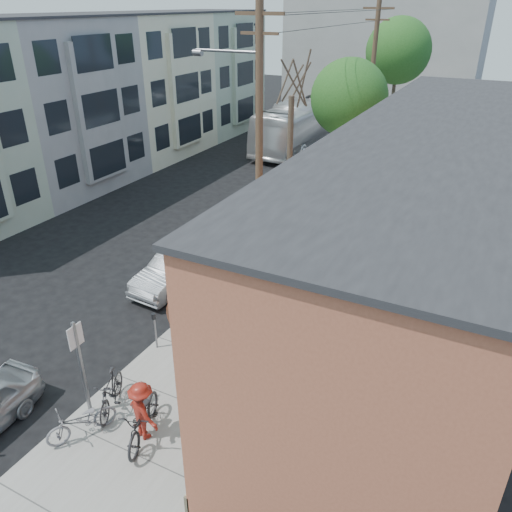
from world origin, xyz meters
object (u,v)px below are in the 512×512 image
at_px(tree_leafy_far, 398,51).
at_px(parked_bike_b, 82,422).
at_px(car_4, 333,158).
at_px(parking_meter_far, 272,226).
at_px(parked_bike_a, 111,392).
at_px(cyclist, 142,411).
at_px(sign_post, 80,360).
at_px(patio_chair_a, 259,394).
at_px(car_1, 178,268).
at_px(patron_grey, 196,454).
at_px(patio_chair_b, 224,432).
at_px(utility_pole_near, 258,133).
at_px(tree_bare, 289,174).
at_px(car_2, 252,216).
at_px(bus, 306,123).
at_px(tree_leafy_mid, 349,98).
at_px(car_3, 301,182).
at_px(parking_meter_near, 155,325).

distance_m(tree_leafy_far, parked_bike_b, 31.00).
xyz_separation_m(tree_leafy_far, car_4, (-2.00, -6.23, -5.98)).
height_order(parking_meter_far, parked_bike_a, parking_meter_far).
bearing_deg(cyclist, parked_bike_a, 4.06).
distance_m(sign_post, patio_chair_a, 4.58).
bearing_deg(tree_leafy_far, parked_bike_a, -89.99).
distance_m(parked_bike_a, car_1, 6.78).
relative_size(patron_grey, cyclist, 1.19).
bearing_deg(sign_post, patio_chair_b, 9.28).
bearing_deg(parked_bike_a, tree_leafy_far, 66.31).
relative_size(utility_pole_near, cyclist, 6.22).
relative_size(tree_bare, cyclist, 3.92).
bearing_deg(car_2, utility_pole_near, -64.05).
relative_size(patio_chair_b, car_1, 0.21).
bearing_deg(bus, sign_post, -76.43).
bearing_deg(tree_bare, tree_leafy_mid, 90.00).
xyz_separation_m(patio_chair_b, car_4, (-5.24, 22.87, 0.16)).
height_order(patio_chair_a, car_2, car_2).
distance_m(tree_leafy_far, bus, 7.82).
height_order(tree_bare, patron_grey, tree_bare).
height_order(sign_post, patio_chair_a, sign_post).
height_order(parking_meter_far, tree_leafy_far, tree_leafy_far).
xyz_separation_m(parked_bike_b, car_3, (-2.00, 18.85, 0.10)).
bearing_deg(cyclist, utility_pole_near, -60.85).
distance_m(cyclist, car_1, 7.67).
distance_m(tree_leafy_far, car_4, 8.86).
height_order(utility_pole_near, patron_grey, utility_pole_near).
bearing_deg(utility_pole_near, bus, 106.16).
height_order(patio_chair_b, car_4, car_4).
xyz_separation_m(tree_leafy_far, patio_chair_a, (3.40, -27.56, -6.13)).
height_order(parking_meter_near, bus, bus).
xyz_separation_m(car_1, car_2, (0.33, 5.49, 0.15)).
height_order(patron_grey, bus, bus).
bearing_deg(bus, parking_meter_far, -69.84).
distance_m(car_2, car_3, 5.94).
xyz_separation_m(patio_chair_a, car_2, (-5.40, 10.08, 0.25)).
xyz_separation_m(tree_leafy_far, patron_grey, (3.28, -30.31, -5.62)).
relative_size(patron_grey, bus, 0.16).
height_order(cyclist, car_4, cyclist).
bearing_deg(sign_post, tree_leafy_far, 89.13).
bearing_deg(cyclist, patron_grey, -178.66).
relative_size(car_1, car_2, 0.73).
distance_m(parking_meter_near, patron_grey, 5.25).
relative_size(parking_meter_near, car_2, 0.21).
height_order(parking_meter_near, car_3, car_3).
bearing_deg(cyclist, parked_bike_b, 45.81).
distance_m(sign_post, bus, 28.42).
bearing_deg(parked_bike_a, cyclist, -38.40).
height_order(sign_post, patron_grey, sign_post).
distance_m(parking_meter_far, patio_chair_a, 9.99).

